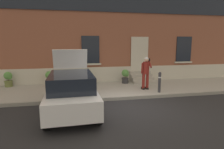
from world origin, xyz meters
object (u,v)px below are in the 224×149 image
bollard_near_person (160,81)px  planter_charcoal (125,76)px  hatchback_car_white (72,91)px  planter_olive (8,79)px  planter_cream (88,76)px  person_on_phone (146,71)px  planter_terracotta (49,78)px

bollard_near_person → planter_charcoal: 2.72m
hatchback_car_white → bollard_near_person: bearing=19.2°
planter_olive → planter_charcoal: bearing=-3.2°
bollard_near_person → planter_cream: 4.37m
planter_charcoal → planter_olive: bearing=176.8°
bollard_near_person → person_on_phone: 0.95m
planter_terracotta → hatchback_car_white: bearing=-72.5°
planter_olive → hatchback_car_white: bearing=-50.7°
bollard_near_person → planter_charcoal: size_ratio=1.22×
hatchback_car_white → planter_olive: bearing=129.3°
bollard_near_person → planter_olive: size_ratio=1.22×
planter_cream → planter_terracotta: bearing=-176.4°
person_on_phone → planter_charcoal: 1.97m
planter_cream → hatchback_car_white: bearing=-102.4°
planter_charcoal → bollard_near_person: bearing=-66.4°
bollard_near_person → planter_olive: bollard_near_person is taller
planter_terracotta → bollard_near_person: bearing=-25.4°
hatchback_car_white → planter_cream: hatchback_car_white is taller
planter_olive → planter_terracotta: bearing=-5.0°
person_on_phone → planter_charcoal: size_ratio=2.04×
person_on_phone → planter_terracotta: size_ratio=2.04×
planter_cream → planter_olive: bearing=179.3°
planter_terracotta → planter_charcoal: (4.52, -0.18, 0.00)m
planter_olive → planter_charcoal: size_ratio=1.00×
bollard_near_person → planter_charcoal: bollard_near_person is taller
planter_cream → bollard_near_person: bearing=-40.0°
planter_olive → planter_cream: size_ratio=1.00×
hatchback_car_white → planter_terracotta: bearing=107.5°
planter_olive → planter_cream: 4.52m
hatchback_car_white → bollard_near_person: 4.55m
person_on_phone → planter_terracotta: (-5.14, 1.97, -0.55)m
bollard_near_person → planter_terracotta: 6.21m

